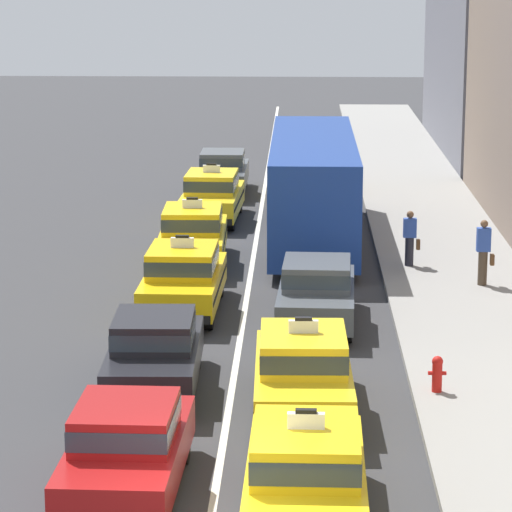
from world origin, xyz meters
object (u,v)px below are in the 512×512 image
object	(u,v)px
bus_right_fourth	(313,184)
taxi_right_fifth	(311,170)
taxi_left_fourth	(193,234)
taxi_right_nearest	(306,475)
taxi_left_third	(183,278)
sedan_left_nearest	(127,446)
taxi_left_fifth	(212,195)
sedan_left_sixth	(223,171)
sedan_left_second	(154,350)
fire_hydrant	(437,372)
pedestrian_near_crosswalk	(410,238)
pedestrian_mid_block	(484,252)
taxi_right_second	(303,371)
sedan_right_third	(317,290)

from	to	relation	value
bus_right_fourth	taxi_right_fifth	bearing A→B (deg)	89.99
taxi_left_fourth	taxi_right_nearest	xyz separation A→B (m)	(3.15, -17.70, 0.00)
taxi_left_third	taxi_left_fourth	xyz separation A→B (m)	(-0.18, 5.17, 0.00)
sedan_left_nearest	taxi_left_fifth	bearing A→B (deg)	90.37
sedan_left_sixth	taxi_left_fifth	bearing A→B (deg)	-90.42
taxi_right_nearest	sedan_left_second	bearing A→B (deg)	114.87
fire_hydrant	taxi_right_nearest	bearing A→B (deg)	-112.90
taxi_left_third	pedestrian_near_crosswalk	xyz separation A→B (m)	(5.91, 4.63, 0.04)
bus_right_fourth	pedestrian_near_crosswalk	world-z (taller)	bus_right_fourth
taxi_left_third	taxi_left_fourth	size ratio (longest dim) A/B	1.00
taxi_right_nearest	pedestrian_mid_block	distance (m)	15.71
taxi_right_second	taxi_right_fifth	bearing A→B (deg)	89.28
sedan_left_second	sedan_left_sixth	xyz separation A→B (m)	(0.02, 22.86, 0.00)
taxi_left_third	pedestrian_mid_block	bearing A→B (deg)	17.90
sedan_right_third	bus_right_fourth	size ratio (longest dim) A/B	0.39
taxi_left_fifth	taxi_right_nearest	world-z (taller)	same
pedestrian_mid_block	fire_hydrant	distance (m)	9.06
taxi_right_nearest	sedan_right_third	distance (m)	11.49
bus_right_fourth	taxi_right_fifth	xyz separation A→B (m)	(0.00, 8.48, -0.94)
sedan_right_third	fire_hydrant	distance (m)	5.80
bus_right_fourth	pedestrian_near_crosswalk	xyz separation A→B (m)	(2.68, -3.68, -0.90)
sedan_right_third	bus_right_fourth	world-z (taller)	bus_right_fourth
taxi_left_fourth	bus_right_fourth	world-z (taller)	bus_right_fourth
sedan_left_sixth	taxi_right_fifth	world-z (taller)	taxi_right_fifth
taxi_left_fifth	sedan_left_sixth	size ratio (longest dim) A/B	1.07
taxi_left_third	taxi_left_fourth	world-z (taller)	same
taxi_right_second	taxi_right_fifth	distance (m)	24.17
taxi_right_second	bus_right_fourth	xyz separation A→B (m)	(0.30, 15.69, 0.94)
sedan_left_nearest	taxi_left_fourth	bearing A→B (deg)	90.94
pedestrian_near_crosswalk	pedestrian_mid_block	bearing A→B (deg)	-51.16
sedan_left_second	sedan_right_third	size ratio (longest dim) A/B	1.00
taxi_left_fourth	fire_hydrant	world-z (taller)	taxi_left_fourth
taxi_left_fourth	pedestrian_near_crosswalk	size ratio (longest dim) A/B	2.97
taxi_left_fifth	taxi_right_second	distance (m)	19.10
taxi_right_second	pedestrian_mid_block	world-z (taller)	taxi_right_second
sedan_left_second	bus_right_fourth	distance (m)	14.75
sedan_left_sixth	sedan_right_third	bearing A→B (deg)	-79.60
sedan_left_sixth	fire_hydrant	xyz separation A→B (m)	(5.60, -23.16, -0.30)
pedestrian_near_crosswalk	fire_hydrant	distance (m)	10.98
sedan_left_nearest	taxi_left_fifth	xyz separation A→B (m)	(-0.15, 22.83, 0.03)
sedan_right_third	bus_right_fourth	bearing A→B (deg)	90.16
sedan_left_second	taxi_right_fifth	world-z (taller)	taxi_right_fifth
sedan_right_third	pedestrian_near_crosswalk	xyz separation A→B (m)	(2.65, 5.67, 0.07)
sedan_left_nearest	bus_right_fourth	distance (m)	19.94
taxi_left_fourth	taxi_left_fifth	size ratio (longest dim) A/B	1.00
sedan_left_sixth	bus_right_fourth	bearing A→B (deg)	-69.09
taxi_left_fourth	taxi_right_nearest	size ratio (longest dim) A/B	1.00
taxi_left_fourth	pedestrian_mid_block	xyz separation A→B (m)	(7.83, -2.70, 0.14)
sedan_right_third	taxi_left_fourth	bearing A→B (deg)	118.97
sedan_left_nearest	taxi_right_fifth	size ratio (longest dim) A/B	0.94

